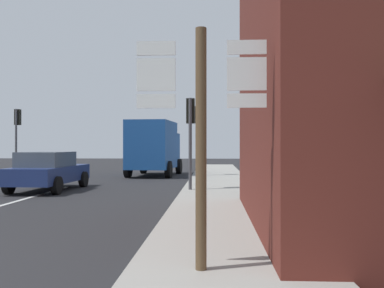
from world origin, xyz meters
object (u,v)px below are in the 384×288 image
object	(u,v)px
traffic_light_far_right	(198,125)
route_sign_post	(201,130)
delivery_truck	(154,147)
traffic_light_far_left	(17,126)
sedan_far	(48,170)
traffic_light_near_right	(190,123)

from	to	relation	value
traffic_light_far_right	route_sign_post	bearing A→B (deg)	-87.73
delivery_truck	traffic_light_far_left	xyz separation A→B (m)	(-7.86, -0.14, 1.15)
delivery_truck	traffic_light_far_right	bearing A→B (deg)	-28.28
traffic_light_far_left	traffic_light_far_right	bearing A→B (deg)	-6.65
sedan_far	delivery_truck	bearing A→B (deg)	69.59
route_sign_post	delivery_truck	bearing A→B (deg)	99.92
sedan_far	traffic_light_far_right	bearing A→B (deg)	50.19
sedan_far	traffic_light_far_left	xyz separation A→B (m)	(-4.92, 7.74, 2.04)
sedan_far	traffic_light_far_right	world-z (taller)	traffic_light_far_right
traffic_light_far_right	traffic_light_far_left	distance (m)	10.44
delivery_truck	traffic_light_near_right	distance (m)	8.84
sedan_far	delivery_truck	xyz separation A→B (m)	(2.93, 7.89, 0.89)
traffic_light_far_left	route_sign_post	bearing A→B (deg)	-58.55
delivery_truck	traffic_light_far_right	xyz separation A→B (m)	(2.51, -1.35, 1.16)
sedan_far	delivery_truck	world-z (taller)	delivery_truck
traffic_light_near_right	route_sign_post	bearing A→B (deg)	-86.08
route_sign_post	traffic_light_far_left	world-z (taller)	traffic_light_far_left
delivery_truck	route_sign_post	bearing A→B (deg)	-80.08
sedan_far	traffic_light_far_right	xyz separation A→B (m)	(5.45, 6.53, 2.05)
sedan_far	delivery_truck	size ratio (longest dim) A/B	0.83
traffic_light_far_right	traffic_light_near_right	distance (m)	7.09
traffic_light_far_right	traffic_light_near_right	world-z (taller)	traffic_light_far_right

